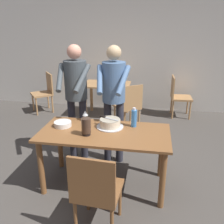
# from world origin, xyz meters

# --- Properties ---
(ground_plane) EXTENTS (14.00, 14.00, 0.00)m
(ground_plane) POSITION_xyz_m (0.00, 0.00, 0.00)
(ground_plane) COLOR #4C4742
(back_wall) EXTENTS (10.00, 0.12, 2.70)m
(back_wall) POSITION_xyz_m (0.00, 3.18, 1.35)
(back_wall) COLOR beige
(back_wall) RESTS_ON ground_plane
(main_dining_table) EXTENTS (1.58, 0.77, 0.75)m
(main_dining_table) POSITION_xyz_m (0.00, 0.00, 0.63)
(main_dining_table) COLOR brown
(main_dining_table) RESTS_ON ground_plane
(cake_on_platter) EXTENTS (0.34, 0.34, 0.11)m
(cake_on_platter) POSITION_xyz_m (0.04, 0.15, 0.80)
(cake_on_platter) COLOR silver
(cake_on_platter) RESTS_ON main_dining_table
(cake_knife) EXTENTS (0.25, 0.14, 0.02)m
(cake_knife) POSITION_xyz_m (-0.02, 0.18, 0.87)
(cake_knife) COLOR silver
(cake_knife) RESTS_ON cake_on_platter
(plate_stack) EXTENTS (0.22, 0.22, 0.06)m
(plate_stack) POSITION_xyz_m (-0.56, 0.08, 0.78)
(plate_stack) COLOR white
(plate_stack) RESTS_ON main_dining_table
(wine_glass_near) EXTENTS (0.08, 0.08, 0.14)m
(wine_glass_near) POSITION_xyz_m (-0.32, 0.31, 0.85)
(wine_glass_near) COLOR silver
(wine_glass_near) RESTS_ON main_dining_table
(water_bottle) EXTENTS (0.07, 0.07, 0.25)m
(water_bottle) POSITION_xyz_m (0.34, 0.22, 0.86)
(water_bottle) COLOR #387AC6
(water_bottle) RESTS_ON main_dining_table
(hurricane_lamp) EXTENTS (0.11, 0.11, 0.21)m
(hurricane_lamp) POSITION_xyz_m (-0.19, -0.12, 0.86)
(hurricane_lamp) COLOR black
(hurricane_lamp) RESTS_ON main_dining_table
(person_cutting_cake) EXTENTS (0.47, 0.55, 1.72)m
(person_cutting_cake) POSITION_xyz_m (0.02, 0.60, 1.08)
(person_cutting_cake) COLOR #2D2D38
(person_cutting_cake) RESTS_ON ground_plane
(person_standing_beside) EXTENTS (0.47, 0.55, 1.72)m
(person_standing_beside) POSITION_xyz_m (-0.54, 0.63, 1.08)
(person_standing_beside) COLOR #2D2D38
(person_standing_beside) RESTS_ON ground_plane
(chair_near_side) EXTENTS (0.47, 0.47, 0.90)m
(chair_near_side) POSITION_xyz_m (0.07, -0.76, 0.49)
(chair_near_side) COLOR brown
(chair_near_side) RESTS_ON ground_plane
(background_table) EXTENTS (1.00, 0.70, 0.74)m
(background_table) POSITION_xyz_m (-0.44, 2.48, 0.58)
(background_table) COLOR tan
(background_table) RESTS_ON ground_plane
(background_chair_0) EXTENTS (0.62, 0.62, 0.90)m
(background_chair_0) POSITION_xyz_m (-1.93, 2.53, 0.49)
(background_chair_0) COLOR tan
(background_chair_0) RESTS_ON ground_plane
(background_chair_1) EXTENTS (0.45, 0.45, 0.90)m
(background_chair_1) POSITION_xyz_m (1.11, 2.71, 0.49)
(background_chair_1) COLOR tan
(background_chair_1) RESTS_ON ground_plane
(background_chair_2) EXTENTS (0.61, 0.61, 0.90)m
(background_chair_2) POSITION_xyz_m (0.11, 1.86, 0.49)
(background_chair_2) COLOR tan
(background_chair_2) RESTS_ON ground_plane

